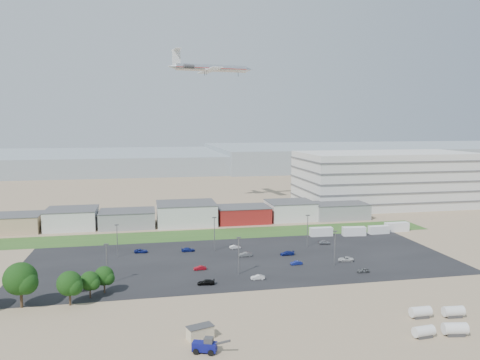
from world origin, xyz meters
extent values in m
plane|color=#967B5F|center=(0.00, 0.00, 0.00)|extent=(700.00, 700.00, 0.00)
cube|color=black|center=(5.00, 20.00, 0.01)|extent=(120.00, 50.00, 0.01)
cube|color=#2F5921|center=(0.00, 52.00, 0.01)|extent=(160.00, 16.00, 0.02)
cube|color=silver|center=(90.00, 95.00, 12.50)|extent=(80.00, 40.00, 25.00)
imported|color=silver|center=(33.61, 12.72, 0.60)|extent=(4.51, 2.54, 1.19)
imported|color=navy|center=(18.97, 12.25, 0.54)|extent=(3.36, 1.35, 1.08)
imported|color=#595B5E|center=(33.81, 2.48, 0.56)|extent=(3.30, 1.36, 1.12)
imported|color=black|center=(-7.24, 1.37, 0.60)|extent=(4.33, 2.17, 1.21)
imported|color=maroon|center=(-7.38, 12.92, 0.55)|extent=(3.41, 1.39, 1.10)
imported|color=navy|center=(-8.83, 31.51, 0.59)|extent=(4.10, 1.79, 1.17)
imported|color=#595B5E|center=(6.96, 22.81, 0.65)|extent=(3.95, 1.45, 1.29)
imported|color=#A5A5AA|center=(34.62, 31.31, 0.63)|extent=(3.83, 1.80, 1.27)
imported|color=navy|center=(-22.76, 32.91, 0.56)|extent=(4.17, 2.25, 1.11)
imported|color=#595B5E|center=(-36.39, 2.94, 0.60)|extent=(4.11, 1.69, 1.19)
imported|color=silver|center=(5.68, 31.82, 0.56)|extent=(3.54, 1.55, 1.13)
imported|color=navy|center=(19.30, 21.80, 0.60)|extent=(4.18, 1.72, 1.21)
imported|color=silver|center=(5.80, 2.55, 0.57)|extent=(3.55, 1.42, 1.15)
camera|label=1|loc=(-20.60, -106.24, 38.35)|focal=35.00mm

